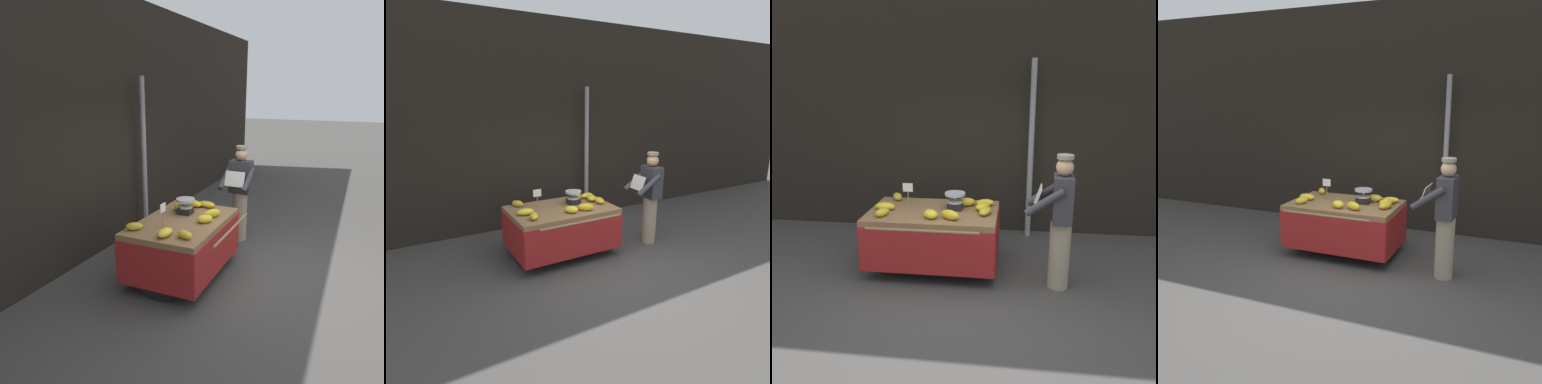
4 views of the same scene
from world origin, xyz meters
TOP-DOWN VIEW (x-y plane):
  - ground_plane at (0.00, 0.00)m, footprint 60.00×60.00m
  - back_wall at (0.00, 2.73)m, footprint 16.00×0.24m
  - street_pole at (0.79, 2.40)m, footprint 0.09×0.09m
  - banana_cart at (-0.54, 0.99)m, footprint 1.76×1.32m
  - weighing_scale at (-0.25, 1.08)m, footprint 0.28×0.28m
  - price_sign at (-0.92, 1.10)m, footprint 0.14×0.01m
  - banana_bunch_0 at (0.13, 1.10)m, footprint 0.27×0.33m
  - banana_bunch_1 at (-1.19, 0.93)m, footprint 0.28×0.18m
  - banana_bunch_2 at (-0.13, 1.24)m, footprint 0.31×0.24m
  - banana_bunch_3 at (0.17, 0.91)m, footprint 0.20×0.31m
  - banana_bunch_4 at (-1.16, 1.40)m, footprint 0.21×0.26m
  - banana_bunch_5 at (-0.51, 0.66)m, footprint 0.27×0.27m
  - banana_bunch_6 at (0.14, 1.28)m, footprint 0.28×0.20m
  - banana_bunch_7 at (-0.25, 0.65)m, footprint 0.30×0.25m
  - banana_bunch_8 at (-1.15, 0.67)m, footprint 0.20×0.26m
  - vendor_person at (1.12, 0.65)m, footprint 0.59×0.54m

SIDE VIEW (x-z plane):
  - ground_plane at x=0.00m, z-range 0.00..0.00m
  - banana_cart at x=-0.54m, z-range 0.20..1.05m
  - vendor_person at x=1.12m, z-range 0.02..1.73m
  - banana_bunch_6 at x=0.14m, z-range 0.85..0.94m
  - banana_bunch_3 at x=0.17m, z-range 0.85..0.95m
  - banana_bunch_8 at x=-1.15m, z-range 0.85..0.95m
  - banana_bunch_1 at x=-1.19m, z-range 0.85..0.95m
  - banana_bunch_0 at x=0.13m, z-range 0.85..0.95m
  - banana_bunch_4 at x=-1.16m, z-range 0.85..0.95m
  - banana_bunch_5 at x=-0.51m, z-range 0.85..0.96m
  - banana_bunch_2 at x=-0.13m, z-range 0.85..0.97m
  - banana_bunch_7 at x=-0.25m, z-range 0.85..0.97m
  - weighing_scale at x=-0.25m, z-range 0.85..1.08m
  - price_sign at x=-0.92m, z-range 0.93..1.27m
  - street_pole at x=0.79m, z-range 0.00..2.88m
  - back_wall at x=0.00m, z-range 0.00..4.20m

